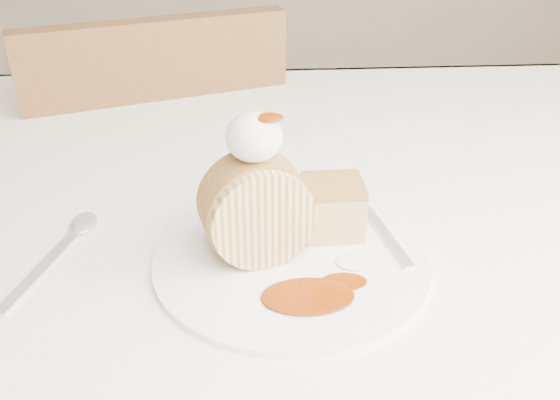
{
  "coord_description": "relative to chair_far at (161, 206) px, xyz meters",
  "views": [
    {
      "loc": [
        -0.04,
        -0.42,
        1.09
      ],
      "look_at": [
        -0.01,
        0.07,
        0.81
      ],
      "focal_mm": 40.0,
      "sensor_mm": 36.0,
      "label": 1
    }
  ],
  "objects": [
    {
      "name": "caramel_drizzle",
      "position": [
        0.18,
        -0.55,
        0.4
      ],
      "size": [
        0.02,
        0.02,
        0.01
      ],
      "primitive_type": "ellipsoid",
      "color": "#6E2704",
      "rests_on": "whipped_cream"
    },
    {
      "name": "table",
      "position": [
        0.2,
        -0.42,
        0.16
      ],
      "size": [
        1.4,
        0.9,
        0.75
      ],
      "color": "white",
      "rests_on": "ground"
    },
    {
      "name": "spoon",
      "position": [
        -0.03,
        -0.56,
        0.26
      ],
      "size": [
        0.07,
        0.16,
        0.0
      ],
      "primitive_type": "cube",
      "rotation": [
        0.0,
        0.0,
        -0.28
      ],
      "color": "silver",
      "rests_on": "table"
    },
    {
      "name": "whipped_cream",
      "position": [
        0.17,
        -0.55,
        0.38
      ],
      "size": [
        0.05,
        0.05,
        0.04
      ],
      "primitive_type": "ellipsoid",
      "color": "white",
      "rests_on": "roulade_slice"
    },
    {
      "name": "caramel_pool",
      "position": [
        0.21,
        -0.62,
        0.26
      ],
      "size": [
        0.08,
        0.05,
        0.0
      ],
      "primitive_type": null,
      "rotation": [
        0.0,
        0.0,
        0.03
      ],
      "color": "#6E2704",
      "rests_on": "plate"
    },
    {
      "name": "fork",
      "position": [
        0.3,
        -0.53,
        0.26
      ],
      "size": [
        0.05,
        0.15,
        0.0
      ],
      "primitive_type": "cube",
      "rotation": [
        0.0,
        0.0,
        0.18
      ],
      "color": "silver",
      "rests_on": "plate"
    },
    {
      "name": "roulade_slice",
      "position": [
        0.17,
        -0.55,
        0.31
      ],
      "size": [
        0.11,
        0.08,
        0.1
      ],
      "primitive_type": "cylinder",
      "rotation": [
        1.57,
        0.0,
        0.26
      ],
      "color": "beige",
      "rests_on": "plate"
    },
    {
      "name": "chair_far",
      "position": [
        0.0,
        0.0,
        0.0
      ],
      "size": [
        0.52,
        0.52,
        0.87
      ],
      "rotation": [
        0.0,
        0.0,
        3.46
      ],
      "color": "brown",
      "rests_on": "ground"
    },
    {
      "name": "plate",
      "position": [
        0.2,
        -0.56,
        0.26
      ],
      "size": [
        0.27,
        0.27,
        0.01
      ],
      "primitive_type": "cylinder",
      "rotation": [
        0.0,
        0.0,
        0.03
      ],
      "color": "white",
      "rests_on": "table"
    },
    {
      "name": "cake_chunk",
      "position": [
        0.25,
        -0.52,
        0.28
      ],
      "size": [
        0.06,
        0.05,
        0.05
      ],
      "primitive_type": "cube",
      "rotation": [
        0.0,
        0.0,
        0.03
      ],
      "color": "#A87B3F",
      "rests_on": "plate"
    }
  ]
}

